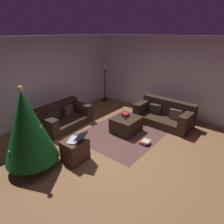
# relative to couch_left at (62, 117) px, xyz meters

# --- Properties ---
(ground_plane) EXTENTS (6.40, 6.40, 0.00)m
(ground_plane) POSITION_rel_couch_left_xyz_m (-0.13, -2.24, -0.26)
(ground_plane) COLOR brown
(rear_partition) EXTENTS (6.40, 0.12, 2.60)m
(rear_partition) POSITION_rel_couch_left_xyz_m (-0.13, 0.90, 1.04)
(rear_partition) COLOR silver
(rear_partition) RESTS_ON ground_plane
(corner_partition) EXTENTS (0.12, 6.40, 2.60)m
(corner_partition) POSITION_rel_couch_left_xyz_m (3.01, -2.24, 1.04)
(corner_partition) COLOR silver
(corner_partition) RESTS_ON ground_plane
(couch_left) EXTENTS (1.67, 1.03, 0.67)m
(couch_left) POSITION_rel_couch_left_xyz_m (0.00, 0.00, 0.00)
(couch_left) COLOR #332319
(couch_left) RESTS_ON ground_plane
(couch_right) EXTENTS (0.92, 1.77, 0.73)m
(couch_right) POSITION_rel_couch_left_xyz_m (2.11, -2.40, 0.02)
(couch_right) COLOR #332319
(couch_right) RESTS_ON ground_plane
(ottoman) EXTENTS (0.77, 0.68, 0.43)m
(ottoman) POSITION_rel_couch_left_xyz_m (0.89, -1.78, -0.05)
(ottoman) COLOR #332319
(ottoman) RESTS_ON ground_plane
(gift_box) EXTENTS (0.20, 0.20, 0.10)m
(gift_box) POSITION_rel_couch_left_xyz_m (0.96, -1.70, 0.22)
(gift_box) COLOR red
(gift_box) RESTS_ON ottoman
(tv_remote) EXTENTS (0.11, 0.17, 0.02)m
(tv_remote) POSITION_rel_couch_left_xyz_m (0.81, -1.79, 0.18)
(tv_remote) COLOR black
(tv_remote) RESTS_ON ottoman
(christmas_tree) EXTENTS (1.09, 1.09, 1.80)m
(christmas_tree) POSITION_rel_couch_left_xyz_m (-1.67, -1.15, 0.70)
(christmas_tree) COLOR brown
(christmas_tree) RESTS_ON ground_plane
(side_table) EXTENTS (0.52, 0.44, 0.51)m
(side_table) POSITION_rel_couch_left_xyz_m (-0.95, -1.67, -0.01)
(side_table) COLOR #4C3323
(side_table) RESTS_ON ground_plane
(laptop) EXTENTS (0.48, 0.51, 0.18)m
(laptop) POSITION_rel_couch_left_xyz_m (-0.92, -1.73, 0.30)
(laptop) COLOR silver
(laptop) RESTS_ON side_table
(book_stack) EXTENTS (0.26, 0.26, 0.10)m
(book_stack) POSITION_rel_couch_left_xyz_m (0.63, -2.56, -0.21)
(book_stack) COLOR #4C423D
(book_stack) RESTS_ON ground_plane
(corner_lamp) EXTENTS (0.36, 0.36, 1.60)m
(corner_lamp) POSITION_rel_couch_left_xyz_m (2.58, 0.49, 1.10)
(corner_lamp) COLOR black
(corner_lamp) RESTS_ON ground_plane
(area_rug) EXTENTS (2.60, 2.00, 0.01)m
(area_rug) POSITION_rel_couch_left_xyz_m (0.89, -1.78, -0.26)
(area_rug) COLOR brown
(area_rug) RESTS_ON ground_plane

